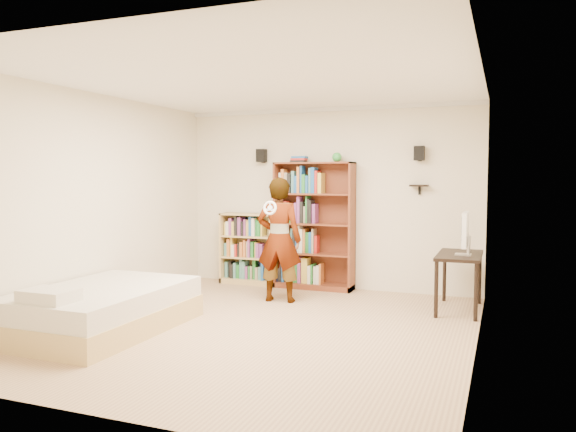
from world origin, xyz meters
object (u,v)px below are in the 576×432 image
at_px(tall_bookshelf, 314,226).
at_px(daybed, 103,303).
at_px(low_bookshelf, 249,249).
at_px(person, 279,240).
at_px(computer_desk, 459,282).

bearing_deg(tall_bookshelf, daybed, -114.92).
xyz_separation_m(tall_bookshelf, low_bookshelf, (-1.08, 0.01, -0.39)).
bearing_deg(person, computer_desk, -178.03).
distance_m(low_bookshelf, person, 1.39).
bearing_deg(computer_desk, tall_bookshelf, 162.80).
relative_size(daybed, person, 1.22).
bearing_deg(low_bookshelf, computer_desk, -11.77).
relative_size(tall_bookshelf, computer_desk, 1.80).
height_order(low_bookshelf, person, person).
height_order(tall_bookshelf, daybed, tall_bookshelf).
xyz_separation_m(low_bookshelf, person, (0.92, -1.00, 0.28)).
bearing_deg(daybed, low_bookshelf, 83.82).
bearing_deg(computer_desk, daybed, -146.27).
distance_m(low_bookshelf, computer_desk, 3.29).
xyz_separation_m(low_bookshelf, computer_desk, (3.21, -0.67, -0.19)).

